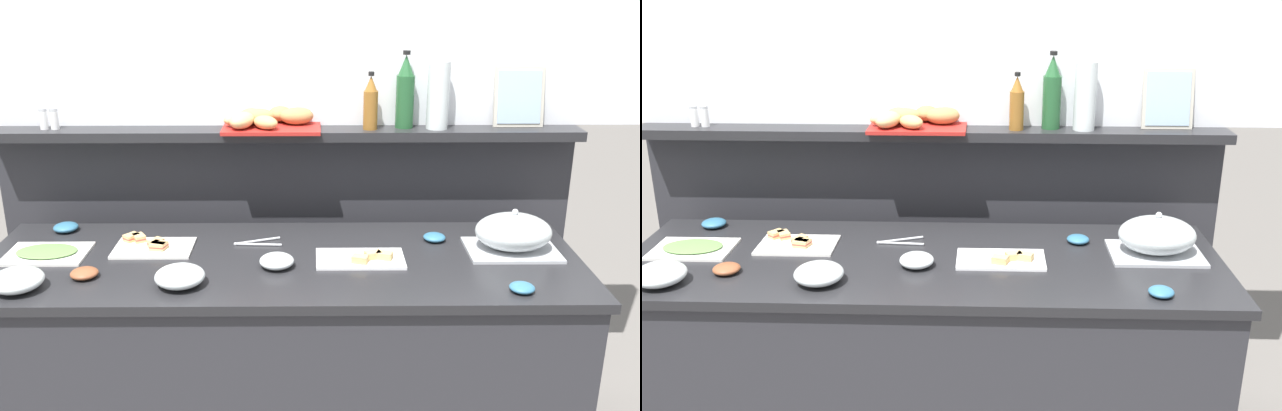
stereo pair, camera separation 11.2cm
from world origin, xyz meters
TOP-DOWN VIEW (x-y plane):
  - ground_plane at (0.00, 0.60)m, footprint 12.00×12.00m
  - buffet_counter at (0.00, 0.00)m, footprint 2.21×0.75m
  - back_ledge_unit at (0.00, 0.55)m, footprint 2.47×0.22m
  - sandwich_platter_front at (0.30, -0.02)m, footprint 0.32×0.18m
  - sandwich_platter_rear at (-0.50, 0.10)m, footprint 0.30×0.20m
  - cold_cuts_platter at (-0.88, 0.04)m, footprint 0.30×0.21m
  - serving_cloche at (0.87, 0.06)m, footprint 0.34×0.24m
  - glass_bowl_large at (-0.33, -0.22)m, footprint 0.17×0.17m
  - glass_bowl_medium at (-0.01, -0.07)m, footprint 0.12×0.12m
  - glass_bowl_small at (-0.87, -0.25)m, footprint 0.18×0.18m
  - condiment_bowl_red at (-0.68, -0.15)m, footprint 0.10×0.10m
  - condiment_bowl_dark at (0.81, -0.28)m, footprint 0.08×0.08m
  - condiment_bowl_cream at (-0.89, 0.29)m, footprint 0.10×0.10m
  - condiment_bowl_teal at (0.59, 0.17)m, footprint 0.09×0.09m
  - serving_tongs at (-0.10, 0.14)m, footprint 0.19×0.08m
  - wine_bottle_green at (0.50, 0.49)m, footprint 0.08×0.08m
  - vinegar_bottle_amber at (0.35, 0.46)m, footprint 0.06×0.06m
  - salt_shaker at (-0.99, 0.47)m, footprint 0.03×0.03m
  - pepper_shaker at (-0.95, 0.47)m, footprint 0.03×0.03m
  - bread_basket at (-0.06, 0.49)m, footprint 0.42×0.31m
  - framed_picture at (0.98, 0.51)m, footprint 0.21×0.06m
  - water_carafe at (0.63, 0.47)m, footprint 0.09×0.09m

SIDE VIEW (x-z plane):
  - ground_plane at x=0.00m, z-range 0.00..0.00m
  - buffet_counter at x=0.00m, z-range 0.00..0.94m
  - back_ledge_unit at x=0.00m, z-range 0.03..1.35m
  - serving_tongs at x=-0.10m, z-range 0.93..0.95m
  - sandwich_platter_front at x=0.30m, z-range 0.93..0.96m
  - cold_cuts_platter at x=-0.88m, z-range 0.93..0.96m
  - sandwich_platter_rear at x=-0.50m, z-range 0.93..0.96m
  - condiment_bowl_dark at x=0.81m, z-range 0.94..0.97m
  - condiment_bowl_teal at x=0.59m, z-range 0.94..0.97m
  - condiment_bowl_red at x=-0.68m, z-range 0.94..0.97m
  - condiment_bowl_cream at x=-0.89m, z-range 0.94..0.97m
  - glass_bowl_medium at x=-0.01m, z-range 0.93..0.98m
  - glass_bowl_large at x=-0.33m, z-range 0.93..1.00m
  - glass_bowl_small at x=-0.87m, z-range 0.93..1.00m
  - serving_cloche at x=0.87m, z-range 0.92..1.09m
  - bread_basket at x=-0.06m, z-range 1.31..1.40m
  - salt_shaker at x=-0.99m, z-range 1.32..1.40m
  - pepper_shaker at x=-0.95m, z-range 1.32..1.40m
  - vinegar_bottle_amber at x=0.35m, z-range 1.30..1.54m
  - framed_picture at x=0.98m, z-range 1.32..1.56m
  - water_carafe at x=0.63m, z-range 1.32..1.59m
  - wine_bottle_green at x=0.50m, z-range 1.30..1.62m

